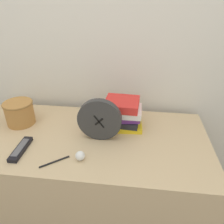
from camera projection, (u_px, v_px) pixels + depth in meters
The scene contains 8 objects.
wall_back at pixel (95, 29), 1.29m from camera, with size 6.00×0.04×2.40m.
desk at pixel (89, 182), 1.37m from camera, with size 1.34×0.64×0.71m.
desk_clock at pixel (100, 120), 1.12m from camera, with size 0.23×0.04×0.23m.
book_stack at pixel (122, 114), 1.25m from camera, with size 0.23×0.19×0.17m.
basket at pixel (19, 112), 1.28m from camera, with size 0.17×0.17×0.14m.
tv_remote at pixel (21, 149), 1.08m from camera, with size 0.05×0.18×0.02m.
crumpled_paper_ball at pixel (80, 156), 1.02m from camera, with size 0.05×0.05×0.05m.
pen at pixel (55, 162), 1.01m from camera, with size 0.12×0.10×0.01m.
Camera 1 is at (0.26, -0.63, 1.41)m, focal length 35.00 mm.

